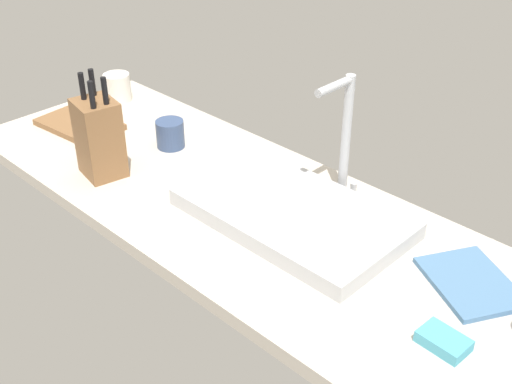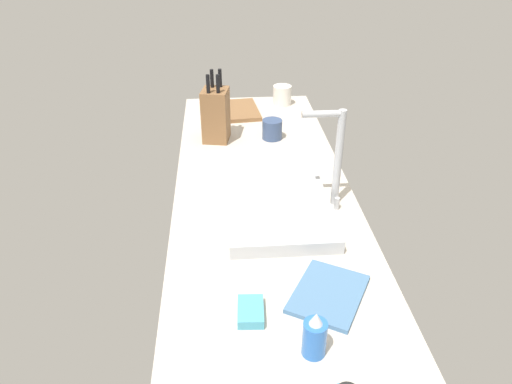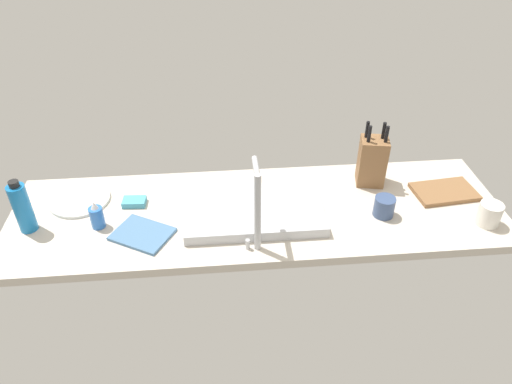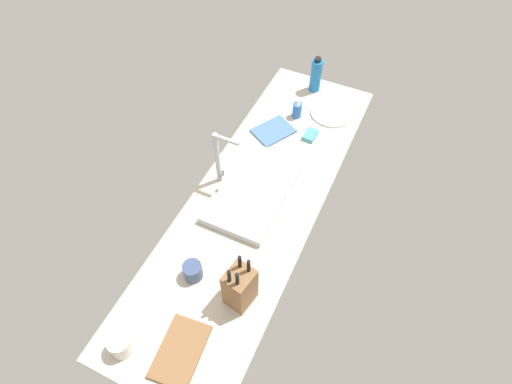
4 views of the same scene
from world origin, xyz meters
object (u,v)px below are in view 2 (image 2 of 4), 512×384
object	(u,v)px
faucet	(335,152)
ceramic_cup	(272,129)
soap_bottle	(315,337)
dish_sponge	(251,311)
coffee_mug	(282,95)
cutting_board	(240,110)
sink_basin	(276,199)
dish_towel	(328,294)
knife_block	(216,114)

from	to	relation	value
faucet	ceramic_cup	xyz separation A→B (cm)	(-50.33, -13.26, -14.03)
soap_bottle	dish_sponge	distance (cm)	17.56
coffee_mug	ceramic_cup	xyz separation A→B (cm)	(37.50, -8.75, -0.55)
cutting_board	ceramic_cup	bearing A→B (deg)	21.11
sink_basin	cutting_board	xyz separation A→B (cm)	(-79.26, -7.29, -1.14)
soap_bottle	dish_towel	world-z (taller)	soap_bottle
faucet	dish_towel	distance (cm)	45.86
faucet	cutting_board	size ratio (longest dim) A/B	1.26
faucet	coffee_mug	distance (cm)	88.96
cutting_board	coffee_mug	size ratio (longest dim) A/B	2.75
faucet	coffee_mug	world-z (taller)	faucet
coffee_mug	dish_sponge	world-z (taller)	coffee_mug
dish_towel	ceramic_cup	bearing A→B (deg)	-177.58
dish_towel	coffee_mug	xyz separation A→B (cm)	(-129.21, 4.87, 3.92)
coffee_mug	soap_bottle	bearing A→B (deg)	-4.55
knife_block	dish_towel	xyz separation A→B (cm)	(92.53, 26.14, -10.08)
soap_bottle	cutting_board	bearing A→B (deg)	-176.49
knife_block	coffee_mug	distance (cm)	48.43
cutting_board	ceramic_cup	world-z (taller)	ceramic_cup
sink_basin	dish_sponge	world-z (taller)	sink_basin
cutting_board	ceramic_cup	distance (cm)	31.66
cutting_board	soap_bottle	world-z (taller)	soap_bottle
knife_block	dish_sponge	xyz separation A→B (cm)	(97.55, 6.86, -9.48)
sink_basin	dish_sponge	distance (cm)	48.24
dish_towel	ceramic_cup	xyz separation A→B (cm)	(-91.71, -3.87, 3.36)
coffee_mug	ceramic_cup	world-z (taller)	coffee_mug
dish_towel	coffee_mug	distance (cm)	129.36
coffee_mug	ceramic_cup	bearing A→B (deg)	-13.13
coffee_mug	ceramic_cup	distance (cm)	38.51
sink_basin	dish_towel	bearing A→B (deg)	10.74
coffee_mug	dish_sponge	size ratio (longest dim) A/B	1.00
knife_block	dish_sponge	bearing A→B (deg)	14.95
knife_block	ceramic_cup	size ratio (longest dim) A/B	3.47
cutting_board	dish_sponge	world-z (taller)	dish_sponge
sink_basin	coffee_mug	distance (cm)	88.32
knife_block	soap_bottle	xyz separation A→B (cm)	(109.34, 19.38, -5.90)
ceramic_cup	sink_basin	bearing A→B (deg)	-4.66
sink_basin	soap_bottle	xyz separation A→B (cm)	(58.67, 1.18, 2.73)
sink_basin	ceramic_cup	xyz separation A→B (cm)	(-49.85, 4.06, 1.92)
faucet	ceramic_cup	world-z (taller)	faucet
soap_bottle	dish_towel	xyz separation A→B (cm)	(-16.81, 6.76, -4.17)
knife_block	dish_towel	size ratio (longest dim) A/B	1.36
faucet	cutting_board	bearing A→B (deg)	-162.85
coffee_mug	dish_sponge	bearing A→B (deg)	-10.20
coffee_mug	ceramic_cup	size ratio (longest dim) A/B	1.13
faucet	soap_bottle	bearing A→B (deg)	-15.51
faucet	dish_sponge	distance (cm)	57.07
sink_basin	soap_bottle	bearing A→B (deg)	1.15
faucet	dish_towel	xyz separation A→B (cm)	(41.38, -9.38, -17.39)
sink_basin	ceramic_cup	bearing A→B (deg)	175.34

